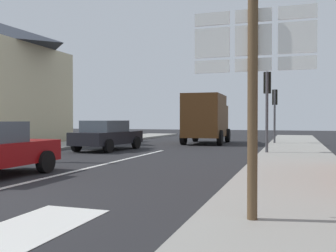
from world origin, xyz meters
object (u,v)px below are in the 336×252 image
(traffic_light_far_right, at_px, (275,104))
(traffic_light_near_right, at_px, (267,94))
(delivery_truck, at_px, (206,117))
(sedan_far, at_px, (107,135))
(route_sign_post, at_px, (253,85))

(traffic_light_far_right, bearing_deg, traffic_light_near_right, -90.00)
(delivery_truck, xyz_separation_m, traffic_light_near_right, (4.16, -6.89, 0.96))
(delivery_truck, relative_size, traffic_light_far_right, 1.54)
(delivery_truck, height_order, traffic_light_near_right, traffic_light_near_right)
(traffic_light_far_right, distance_m, traffic_light_near_right, 6.82)
(sedan_far, height_order, traffic_light_far_right, traffic_light_far_right)
(traffic_light_far_right, bearing_deg, delivery_truck, 178.96)
(delivery_truck, bearing_deg, traffic_light_far_right, -1.04)
(route_sign_post, bearing_deg, sedan_far, 125.37)
(route_sign_post, relative_size, traffic_light_far_right, 0.97)
(sedan_far, xyz_separation_m, traffic_light_near_right, (7.68, -0.26, 1.85))
(sedan_far, bearing_deg, delivery_truck, 62.07)
(sedan_far, bearing_deg, traffic_light_near_right, -1.94)
(traffic_light_far_right, bearing_deg, sedan_far, -139.52)
(sedan_far, relative_size, traffic_light_near_right, 1.23)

